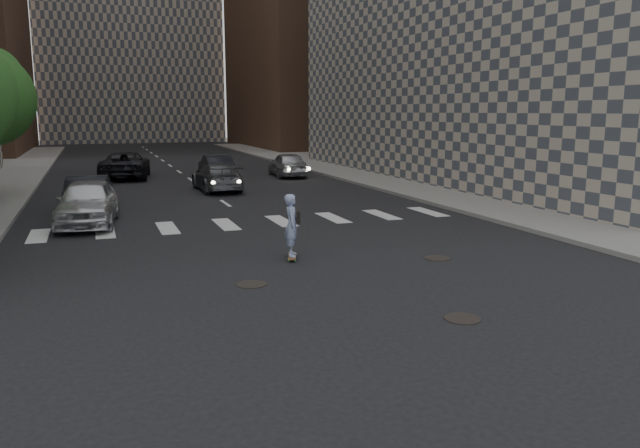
# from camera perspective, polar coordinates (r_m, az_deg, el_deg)

# --- Properties ---
(ground) EXTENTS (160.00, 160.00, 0.00)m
(ground) POSITION_cam_1_polar(r_m,az_deg,el_deg) (13.86, 3.03, -6.06)
(ground) COLOR black
(ground) RESTS_ON ground
(sidewalk_right) EXTENTS (13.00, 80.00, 0.15)m
(sidewalk_right) POSITION_cam_1_polar(r_m,az_deg,el_deg) (37.98, 11.45, 4.31)
(sidewalk_right) COLOR gray
(sidewalk_right) RESTS_ON ground
(manhole_a) EXTENTS (0.70, 0.70, 0.02)m
(manhole_a) POSITION_cam_1_polar(r_m,az_deg,el_deg) (12.29, 12.88, -8.42)
(manhole_a) COLOR black
(manhole_a) RESTS_ON ground
(manhole_b) EXTENTS (0.70, 0.70, 0.02)m
(manhole_b) POSITION_cam_1_polar(r_m,az_deg,el_deg) (14.35, -6.28, -5.50)
(manhole_b) COLOR black
(manhole_b) RESTS_ON ground
(manhole_c) EXTENTS (0.70, 0.70, 0.02)m
(manhole_c) POSITION_cam_1_polar(r_m,az_deg,el_deg) (17.04, 10.66, -3.08)
(manhole_c) COLOR black
(manhole_c) RESTS_ON ground
(skateboarder) EXTENTS (0.57, 0.91, 1.75)m
(skateboarder) POSITION_cam_1_polar(r_m,az_deg,el_deg) (16.51, -2.58, -0.11)
(skateboarder) COLOR brown
(skateboarder) RESTS_ON ground
(silver_sedan) EXTENTS (2.36, 4.83, 1.58)m
(silver_sedan) POSITION_cam_1_polar(r_m,az_deg,el_deg) (22.96, -20.50, 1.86)
(silver_sedan) COLOR silver
(silver_sedan) RESTS_ON ground
(traffic_car_a) EXTENTS (1.88, 4.41, 1.41)m
(traffic_car_a) POSITION_cam_1_polar(r_m,az_deg,el_deg) (26.42, -20.31, 2.71)
(traffic_car_a) COLOR black
(traffic_car_a) RESTS_ON ground
(traffic_car_b) EXTENTS (2.02, 4.75, 1.36)m
(traffic_car_b) POSITION_cam_1_polar(r_m,az_deg,el_deg) (31.35, -9.39, 4.27)
(traffic_car_b) COLOR #515358
(traffic_car_b) RESTS_ON ground
(traffic_car_c) EXTENTS (3.34, 5.96, 1.57)m
(traffic_car_c) POSITION_cam_1_polar(r_m,az_deg,el_deg) (38.40, -17.39, 5.17)
(traffic_car_c) COLOR black
(traffic_car_c) RESTS_ON ground
(traffic_car_d) EXTENTS (2.07, 4.45, 1.48)m
(traffic_car_d) POSITION_cam_1_polar(r_m,az_deg,el_deg) (37.70, -2.98, 5.47)
(traffic_car_d) COLOR #B1B2B8
(traffic_car_d) RESTS_ON ground
(traffic_car_e) EXTENTS (1.49, 4.21, 1.39)m
(traffic_car_e) POSITION_cam_1_polar(r_m,az_deg,el_deg) (37.23, -9.50, 5.21)
(traffic_car_e) COLOR black
(traffic_car_e) RESTS_ON ground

